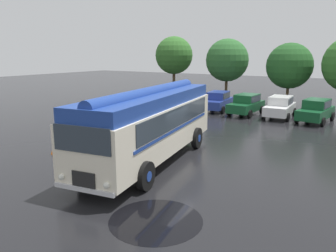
% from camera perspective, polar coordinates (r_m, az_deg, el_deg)
% --- Properties ---
extents(ground_plane, '(120.00, 120.00, 0.00)m').
position_cam_1_polar(ground_plane, '(15.54, -0.87, -6.04)').
color(ground_plane, black).
extents(vintage_bus, '(4.06, 10.35, 3.49)m').
position_cam_1_polar(vintage_bus, '(15.02, -3.07, 0.78)').
color(vintage_bus, silver).
rests_on(vintage_bus, ground).
extents(car_near_left, '(2.28, 4.35, 1.66)m').
position_cam_1_polar(car_near_left, '(29.18, 8.66, 4.33)').
color(car_near_left, navy).
rests_on(car_near_left, ground).
extents(car_mid_left, '(2.15, 4.29, 1.66)m').
position_cam_1_polar(car_mid_left, '(27.74, 13.48, 3.71)').
color(car_mid_left, '#144C28').
rests_on(car_mid_left, ground).
extents(car_mid_right, '(2.07, 4.26, 1.66)m').
position_cam_1_polar(car_mid_right, '(27.18, 18.93, 3.19)').
color(car_mid_right, silver).
rests_on(car_mid_right, ground).
extents(car_far_right, '(2.33, 4.37, 1.66)m').
position_cam_1_polar(car_far_right, '(26.38, 24.35, 2.48)').
color(car_far_right, '#144C28').
rests_on(car_far_right, ground).
extents(tree_far_left, '(4.21, 4.21, 6.82)m').
position_cam_1_polar(tree_far_left, '(37.94, 1.09, 12.31)').
color(tree_far_left, '#4C3823').
rests_on(tree_far_left, ground).
extents(tree_left_of_centre, '(4.38, 4.38, 6.43)m').
position_cam_1_polar(tree_left_of_centre, '(35.06, 10.18, 11.24)').
color(tree_left_of_centre, '#4C3823').
rests_on(tree_left_of_centre, ground).
extents(tree_centre, '(4.22, 4.22, 5.91)m').
position_cam_1_polar(tree_centre, '(32.77, 20.39, 9.76)').
color(tree_centre, '#4C3823').
rests_on(tree_centre, ground).
extents(traffic_cone, '(0.36, 0.36, 0.55)m').
position_cam_1_polar(traffic_cone, '(17.44, -19.18, -3.73)').
color(traffic_cone, orange).
rests_on(traffic_cone, ground).
extents(puddle_patch, '(2.87, 2.87, 0.01)m').
position_cam_1_polar(puddle_patch, '(10.35, -2.12, -16.06)').
color(puddle_patch, black).
rests_on(puddle_patch, ground).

